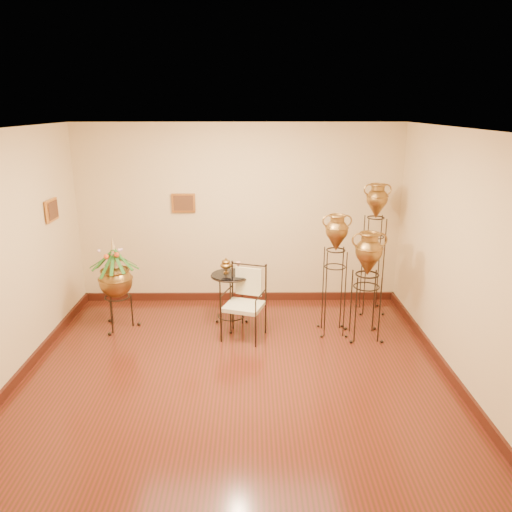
{
  "coord_description": "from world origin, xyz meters",
  "views": [
    {
      "loc": [
        0.19,
        -5.08,
        3.03
      ],
      "look_at": [
        0.25,
        1.3,
        1.1
      ],
      "focal_mm": 35.0,
      "sensor_mm": 36.0,
      "label": 1
    }
  ],
  "objects_px": {
    "amphora_tall": "(374,248)",
    "amphora_mid": "(335,274)",
    "armchair": "(244,303)",
    "side_table": "(231,299)",
    "planter_urn": "(115,277)"
  },
  "relations": [
    {
      "from": "amphora_mid",
      "to": "side_table",
      "type": "distance_m",
      "value": 1.5
    },
    {
      "from": "amphora_tall",
      "to": "amphora_mid",
      "type": "distance_m",
      "value": 1.03
    },
    {
      "from": "amphora_tall",
      "to": "side_table",
      "type": "xyz_separation_m",
      "value": [
        -2.1,
        -0.53,
        -0.6
      ]
    },
    {
      "from": "amphora_tall",
      "to": "amphora_mid",
      "type": "xyz_separation_m",
      "value": [
        -0.69,
        -0.75,
        -0.16
      ]
    },
    {
      "from": "planter_urn",
      "to": "armchair",
      "type": "relative_size",
      "value": 1.36
    },
    {
      "from": "amphora_mid",
      "to": "amphora_tall",
      "type": "bearing_deg",
      "value": 47.26
    },
    {
      "from": "planter_urn",
      "to": "side_table",
      "type": "bearing_deg",
      "value": 1.19
    },
    {
      "from": "amphora_tall",
      "to": "planter_urn",
      "type": "bearing_deg",
      "value": -171.28
    },
    {
      "from": "planter_urn",
      "to": "side_table",
      "type": "distance_m",
      "value": 1.63
    },
    {
      "from": "armchair",
      "to": "side_table",
      "type": "bearing_deg",
      "value": 135.45
    },
    {
      "from": "amphora_tall",
      "to": "amphora_mid",
      "type": "bearing_deg",
      "value": -132.74
    },
    {
      "from": "planter_urn",
      "to": "armchair",
      "type": "distance_m",
      "value": 1.83
    },
    {
      "from": "side_table",
      "to": "armchair",
      "type": "bearing_deg",
      "value": -63.03
    },
    {
      "from": "side_table",
      "to": "amphora_mid",
      "type": "bearing_deg",
      "value": -8.73
    },
    {
      "from": "amphora_tall",
      "to": "armchair",
      "type": "relative_size",
      "value": 2.0
    }
  ]
}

